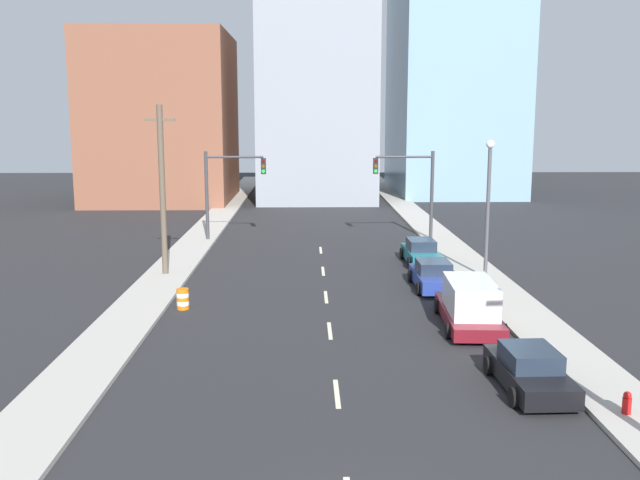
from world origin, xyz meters
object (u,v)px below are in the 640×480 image
(sedan_black, at_px, (529,371))
(sedan_teal, at_px, (421,253))
(utility_pole_left_mid, at_px, (162,190))
(sedan_blue, at_px, (433,276))
(traffic_signal_left, at_px, (224,183))
(box_truck_maroon, at_px, (470,305))
(street_lamp, at_px, (488,199))
(traffic_barrel, at_px, (183,299))
(traffic_signal_right, at_px, (415,183))
(fire_hydrant, at_px, (627,405))

(sedan_black, bearing_deg, sedan_teal, 89.47)
(utility_pole_left_mid, bearing_deg, sedan_black, -48.43)
(sedan_blue, bearing_deg, traffic_signal_left, 130.25)
(traffic_signal_left, height_order, sedan_black, traffic_signal_left)
(box_truck_maroon, bearing_deg, sedan_blue, 96.09)
(traffic_signal_left, height_order, street_lamp, street_lamp)
(traffic_barrel, height_order, sedan_teal, sedan_teal)
(sedan_black, distance_m, box_truck_maroon, 7.02)
(traffic_barrel, relative_size, box_truck_maroon, 0.16)
(utility_pole_left_mid, xyz_separation_m, street_lamp, (17.38, -1.20, -0.39))
(traffic_signal_left, distance_m, utility_pole_left_mid, 11.45)
(traffic_signal_right, distance_m, utility_pole_left_mid, 19.09)
(box_truck_maroon, xyz_separation_m, sedan_blue, (-0.32, 6.73, -0.28))
(sedan_blue, bearing_deg, sedan_black, -87.48)
(traffic_signal_right, xyz_separation_m, street_lamp, (1.97, -12.45, 0.30))
(fire_hydrant, bearing_deg, traffic_signal_left, 116.32)
(fire_hydrant, xyz_separation_m, sedan_black, (-2.12, 2.32, 0.22))
(traffic_signal_left, bearing_deg, traffic_barrel, -89.64)
(traffic_barrel, xyz_separation_m, sedan_blue, (12.12, 3.74, 0.19))
(traffic_barrel, relative_size, street_lamp, 0.13)
(traffic_barrel, bearing_deg, sedan_black, -38.03)
(fire_hydrant, bearing_deg, sedan_blue, 99.87)
(traffic_signal_left, bearing_deg, traffic_signal_right, 0.00)
(traffic_signal_left, height_order, fire_hydrant, traffic_signal_left)
(fire_hydrant, height_order, sedan_teal, sedan_teal)
(box_truck_maroon, bearing_deg, sedan_teal, 93.16)
(street_lamp, height_order, sedan_teal, street_lamp)
(box_truck_maroon, bearing_deg, traffic_signal_left, 124.15)
(fire_hydrant, distance_m, sedan_blue, 16.30)
(utility_pole_left_mid, bearing_deg, fire_hydrant, -48.31)
(street_lamp, distance_m, fire_hydrant, 18.35)
(street_lamp, bearing_deg, fire_hydrant, -91.14)
(sedan_black, bearing_deg, traffic_barrel, 140.56)
(utility_pole_left_mid, distance_m, sedan_blue, 15.12)
(utility_pole_left_mid, relative_size, street_lamp, 1.25)
(sedan_teal, bearing_deg, traffic_barrel, -142.34)
(street_lamp, xyz_separation_m, sedan_blue, (-3.15, -1.86, -3.72))
(traffic_signal_right, height_order, traffic_barrel, traffic_signal_right)
(traffic_barrel, distance_m, box_truck_maroon, 12.80)
(utility_pole_left_mid, bearing_deg, traffic_signal_left, 79.93)
(traffic_signal_right, relative_size, utility_pole_left_mid, 0.68)
(box_truck_maroon, height_order, sedan_teal, box_truck_maroon)
(traffic_signal_left, height_order, sedan_teal, traffic_signal_left)
(street_lamp, relative_size, fire_hydrant, 8.93)
(traffic_signal_left, xyz_separation_m, sedan_blue, (12.23, -14.31, -3.43))
(traffic_signal_left, relative_size, sedan_blue, 1.37)
(traffic_signal_left, bearing_deg, box_truck_maroon, -59.19)
(traffic_barrel, relative_size, sedan_black, 0.21)
(traffic_barrel, height_order, box_truck_maroon, box_truck_maroon)
(street_lamp, xyz_separation_m, box_truck_maroon, (-2.82, -8.60, -3.44))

